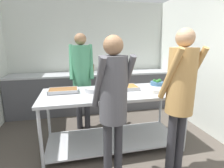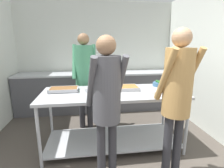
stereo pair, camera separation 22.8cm
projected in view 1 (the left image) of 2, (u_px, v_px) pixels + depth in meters
The scene contains 13 objects.
wall_rear at pixel (90, 56), 4.46m from camera, with size 3.98×0.06×2.65m.
wall_right at pixel (205, 60), 3.24m from camera, with size 0.06×3.59×2.65m.
back_counter at pixel (93, 91), 4.31m from camera, with size 3.82×0.65×0.94m.
serving_counter at pixel (113, 110), 2.73m from camera, with size 2.15×0.88×0.91m.
serving_tray_vegetables at pixel (63, 91), 2.63m from camera, with size 0.43×0.27×0.05m.
sauce_pan at pixel (94, 90), 2.66m from camera, with size 0.40×0.26×0.06m.
serving_tray_roast at pixel (123, 88), 2.81m from camera, with size 0.47×0.31×0.05m.
plate_stack at pixel (152, 90), 2.66m from camera, with size 0.25×0.25×0.05m.
broccoli_bowl at pixel (157, 83), 3.08m from camera, with size 0.23×0.23×0.11m.
guest_serving_left at pixel (181, 88), 2.03m from camera, with size 0.46×0.41×1.80m.
guest_serving_right at pixel (113, 96), 1.90m from camera, with size 0.46×0.41×1.73m.
cook_behind_counter at pixel (82, 71), 3.21m from camera, with size 0.44×0.36×1.81m.
water_bottle at pixel (93, 67), 4.21m from camera, with size 0.07×0.07×0.28m.
Camera 1 is at (-0.46, -1.05, 1.65)m, focal length 28.00 mm.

